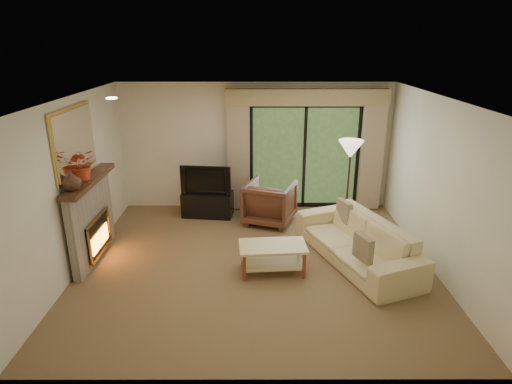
{
  "coord_description": "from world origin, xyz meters",
  "views": [
    {
      "loc": [
        -0.01,
        -6.08,
        3.39
      ],
      "look_at": [
        0.0,
        0.3,
        1.1
      ],
      "focal_mm": 30.0,
      "sensor_mm": 36.0,
      "label": 1
    }
  ],
  "objects_px": {
    "coffee_table": "(273,258)",
    "sofa": "(357,241)",
    "armchair": "(270,202)",
    "media_console": "(208,204)"
  },
  "relations": [
    {
      "from": "media_console",
      "to": "coffee_table",
      "type": "height_order",
      "value": "media_console"
    },
    {
      "from": "armchair",
      "to": "media_console",
      "type": "bearing_deg",
      "value": 4.56
    },
    {
      "from": "sofa",
      "to": "media_console",
      "type": "bearing_deg",
      "value": -147.35
    },
    {
      "from": "sofa",
      "to": "coffee_table",
      "type": "height_order",
      "value": "sofa"
    },
    {
      "from": "coffee_table",
      "to": "sofa",
      "type": "bearing_deg",
      "value": 9.83
    },
    {
      "from": "media_console",
      "to": "armchair",
      "type": "xyz_separation_m",
      "value": [
        1.24,
        -0.33,
        0.16
      ]
    },
    {
      "from": "media_console",
      "to": "armchair",
      "type": "distance_m",
      "value": 1.3
    },
    {
      "from": "sofa",
      "to": "armchair",
      "type": "bearing_deg",
      "value": -160.48
    },
    {
      "from": "armchair",
      "to": "coffee_table",
      "type": "height_order",
      "value": "armchair"
    },
    {
      "from": "sofa",
      "to": "coffee_table",
      "type": "xyz_separation_m",
      "value": [
        -1.35,
        -0.34,
        -0.12
      ]
    }
  ]
}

